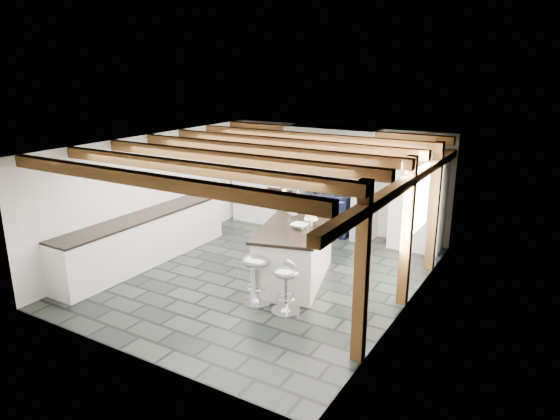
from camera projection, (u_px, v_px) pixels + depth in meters
The scene contains 6 objects.
ground at pixel (264, 275), 8.77m from camera, with size 6.00×6.00×0.00m, color black.
room_shell at pixel (275, 194), 9.94m from camera, with size 6.00×6.03×6.00m.
range_cooker at pixel (329, 212), 10.85m from camera, with size 1.00×0.63×0.99m.
kitchen_island at pixel (295, 252), 8.42m from camera, with size 1.53×2.19×1.31m.
bar_stool_near at pixel (286, 280), 7.31m from camera, with size 0.52×0.52×0.81m.
bar_stool_far at pixel (257, 269), 7.59m from camera, with size 0.51×0.51×0.88m.
Camera 1 is at (4.39, -6.82, 3.53)m, focal length 32.00 mm.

